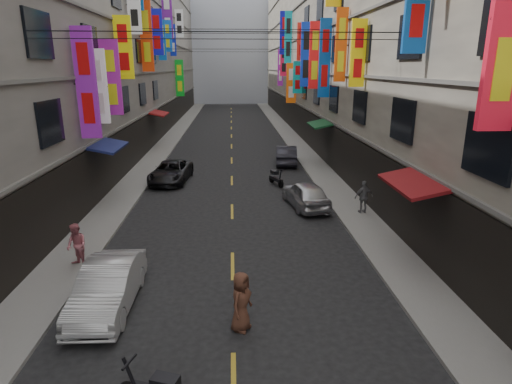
{
  "coord_description": "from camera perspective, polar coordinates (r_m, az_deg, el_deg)",
  "views": [
    {
      "loc": [
        0.05,
        3.98,
        6.87
      ],
      "look_at": [
        0.54,
        12.53,
        4.36
      ],
      "focal_mm": 30.0,
      "sensor_mm": 36.0,
      "label": 1
    }
  ],
  "objects": [
    {
      "name": "car_right_far",
      "position": [
        31.42,
        4.06,
        4.97
      ],
      "size": [
        1.88,
        4.28,
        1.37
      ],
      "primitive_type": "imported",
      "rotation": [
        0.0,
        0.0,
        3.03
      ],
      "color": "#28272F",
      "rests_on": "ground"
    },
    {
      "name": "car_right_mid",
      "position": [
        21.74,
        6.64,
        -0.29
      ],
      "size": [
        2.21,
        4.19,
        1.36
      ],
      "primitive_type": "imported",
      "rotation": [
        0.0,
        0.0,
        3.3
      ],
      "color": "silver",
      "rests_on": "ground"
    },
    {
      "name": "sidewalk_left",
      "position": [
        39.09,
        -12.16,
        5.96
      ],
      "size": [
        2.0,
        90.0,
        0.12
      ],
      "primitive_type": "cube",
      "color": "slate",
      "rests_on": "ground"
    },
    {
      "name": "car_left_far",
      "position": [
        26.93,
        -11.28,
        2.65
      ],
      "size": [
        2.54,
        4.74,
        1.27
      ],
      "primitive_type": "imported",
      "rotation": [
        0.0,
        0.0,
        -0.1
      ],
      "color": "black",
      "rests_on": "ground"
    },
    {
      "name": "pedestrian_rfar",
      "position": [
        20.99,
        14.18,
        -0.64
      ],
      "size": [
        1.0,
        0.68,
        1.58
      ],
      "primitive_type": "imported",
      "rotation": [
        0.0,
        0.0,
        3.31
      ],
      "color": "slate",
      "rests_on": "sidewalk_right"
    },
    {
      "name": "building_row_right",
      "position": [
        39.93,
        15.05,
        19.59
      ],
      "size": [
        10.14,
        90.0,
        19.0
      ],
      "color": "#A8A08D",
      "rests_on": "ground"
    },
    {
      "name": "overhead_cables",
      "position": [
        26.09,
        -3.57,
        20.58
      ],
      "size": [
        14.0,
        38.04,
        1.24
      ],
      "color": "black",
      "rests_on": "ground"
    },
    {
      "name": "building_row_left",
      "position": [
        39.96,
        -22.02,
        19.0
      ],
      "size": [
        10.14,
        90.0,
        19.0
      ],
      "color": "gray",
      "rests_on": "ground"
    },
    {
      "name": "street_awnings",
      "position": [
        22.39,
        -6.59,
        6.3
      ],
      "size": [
        13.99,
        35.2,
        0.41
      ],
      "color": "#134612",
      "rests_on": "ground"
    },
    {
      "name": "scooter_far_right",
      "position": [
        25.75,
        2.68,
        1.89
      ],
      "size": [
        0.79,
        1.74,
        1.14
      ],
      "rotation": [
        0.0,
        0.0,
        3.48
      ],
      "color": "black",
      "rests_on": "ground"
    },
    {
      "name": "car_left_mid",
      "position": [
        13.53,
        -19.14,
        -11.84
      ],
      "size": [
        1.47,
        4.15,
        1.36
      ],
      "primitive_type": "imported",
      "rotation": [
        0.0,
        0.0,
        -0.01
      ],
      "color": "silver",
      "rests_on": "ground"
    },
    {
      "name": "lane_markings",
      "position": [
        35.68,
        -3.28,
        5.24
      ],
      "size": [
        0.12,
        80.2,
        0.01
      ],
      "color": "gold",
      "rests_on": "ground"
    },
    {
      "name": "pedestrian_lfar",
      "position": [
        16.2,
        -22.8,
        -6.59
      ],
      "size": [
        0.92,
        0.89,
        1.57
      ],
      "primitive_type": "imported",
      "rotation": [
        0.0,
        0.0,
        -0.71
      ],
      "color": "#C66974",
      "rests_on": "sidewalk_left"
    },
    {
      "name": "haze_block",
      "position": [
        88.11,
        -3.46,
        19.02
      ],
      "size": [
        18.0,
        8.0,
        22.0
      ],
      "primitive_type": "cube",
      "color": "#AEB4C2",
      "rests_on": "ground"
    },
    {
      "name": "shop_signage",
      "position": [
        31.08,
        -3.63,
        20.38
      ],
      "size": [
        14.0,
        55.0,
        12.09
      ],
      "color": "#0F3CB8",
      "rests_on": "ground"
    },
    {
      "name": "sidewalk_right",
      "position": [
        39.08,
        5.6,
        6.25
      ],
      "size": [
        2.0,
        90.0,
        0.12
      ],
      "primitive_type": "cube",
      "color": "slate",
      "rests_on": "ground"
    },
    {
      "name": "pedestrian_crossing",
      "position": [
        11.8,
        -2.01,
        -14.39
      ],
      "size": [
        0.88,
        0.99,
        1.67
      ],
      "primitive_type": "imported",
      "rotation": [
        0.0,
        0.0,
        1.07
      ],
      "color": "#532F21",
      "rests_on": "ground"
    }
  ]
}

